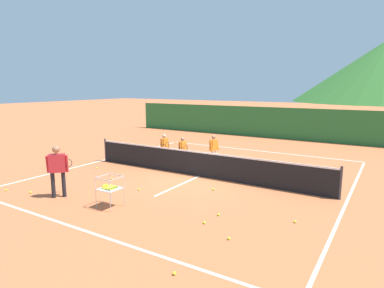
% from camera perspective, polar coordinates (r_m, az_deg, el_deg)
% --- Properties ---
extents(ground_plane, '(120.00, 120.00, 0.00)m').
position_cam_1_polar(ground_plane, '(12.72, 1.19, -5.62)').
color(ground_plane, '#BC6038').
extents(line_baseline_near, '(10.44, 0.08, 0.01)m').
position_cam_1_polar(line_baseline_near, '(8.65, -18.67, -13.85)').
color(line_baseline_near, white).
rests_on(line_baseline_near, ground).
extents(line_baseline_far, '(10.44, 0.08, 0.01)m').
position_cam_1_polar(line_baseline_far, '(18.03, 10.98, -1.12)').
color(line_baseline_far, white).
rests_on(line_baseline_far, ground).
extents(line_sideline_west, '(0.08, 11.64, 0.01)m').
position_cam_1_polar(line_sideline_west, '(15.93, -15.22, -2.75)').
color(line_sideline_west, white).
rests_on(line_sideline_west, ground).
extents(line_sideline_east, '(0.08, 11.64, 0.01)m').
position_cam_1_polar(line_sideline_east, '(11.14, 25.30, -8.87)').
color(line_sideline_east, white).
rests_on(line_sideline_east, ground).
extents(line_service_center, '(0.08, 5.52, 0.01)m').
position_cam_1_polar(line_service_center, '(12.71, 1.19, -5.60)').
color(line_service_center, white).
rests_on(line_service_center, ground).
extents(tennis_net, '(10.07, 0.08, 1.05)m').
position_cam_1_polar(tennis_net, '(12.59, 1.20, -3.43)').
color(tennis_net, '#333338').
rests_on(tennis_net, ground).
extents(instructor, '(0.59, 0.79, 1.63)m').
position_cam_1_polar(instructor, '(10.96, -22.28, -3.63)').
color(instructor, black).
rests_on(instructor, ground).
extents(student_0, '(0.41, 0.60, 1.27)m').
position_cam_1_polar(student_0, '(15.07, -4.78, -0.20)').
color(student_0, black).
rests_on(student_0, ground).
extents(student_1, '(0.40, 0.60, 1.24)m').
position_cam_1_polar(student_1, '(14.32, -1.62, -0.77)').
color(student_1, navy).
rests_on(student_1, ground).
extents(student_2, '(0.29, 0.53, 1.32)m').
position_cam_1_polar(student_2, '(14.45, 3.77, -0.52)').
color(student_2, silver).
rests_on(student_2, ground).
extents(ball_cart, '(0.58, 0.58, 0.90)m').
position_cam_1_polar(ball_cart, '(9.71, -14.08, -7.31)').
color(ball_cart, '#B7B7BC').
rests_on(ball_cart, ground).
extents(tennis_ball_0, '(0.07, 0.07, 0.07)m').
position_cam_1_polar(tennis_ball_0, '(12.65, -13.75, -5.83)').
color(tennis_ball_0, yellow).
rests_on(tennis_ball_0, ground).
extents(tennis_ball_1, '(0.07, 0.07, 0.07)m').
position_cam_1_polar(tennis_ball_1, '(6.49, -3.08, -21.47)').
color(tennis_ball_1, yellow).
rests_on(tennis_ball_1, ground).
extents(tennis_ball_2, '(0.07, 0.07, 0.07)m').
position_cam_1_polar(tennis_ball_2, '(11.07, 3.72, -7.85)').
color(tennis_ball_2, yellow).
rests_on(tennis_ball_2, ground).
extents(tennis_ball_3, '(0.07, 0.07, 0.07)m').
position_cam_1_polar(tennis_ball_3, '(8.51, 2.14, -13.46)').
color(tennis_ball_3, yellow).
rests_on(tennis_ball_3, ground).
extents(tennis_ball_4, '(0.07, 0.07, 0.07)m').
position_cam_1_polar(tennis_ball_4, '(9.02, 4.62, -12.09)').
color(tennis_ball_4, yellow).
rests_on(tennis_ball_4, ground).
extents(tennis_ball_5, '(0.07, 0.07, 0.07)m').
position_cam_1_polar(tennis_ball_5, '(12.58, -29.52, -6.96)').
color(tennis_ball_5, yellow).
rests_on(tennis_ball_5, ground).
extents(tennis_ball_6, '(0.07, 0.07, 0.07)m').
position_cam_1_polar(tennis_ball_6, '(11.96, -26.19, -7.51)').
color(tennis_ball_6, yellow).
rests_on(tennis_ball_6, ground).
extents(tennis_ball_7, '(0.07, 0.07, 0.07)m').
position_cam_1_polar(tennis_ball_7, '(14.43, -16.22, -3.99)').
color(tennis_ball_7, yellow).
rests_on(tennis_ball_7, ground).
extents(tennis_ball_8, '(0.07, 0.07, 0.07)m').
position_cam_1_polar(tennis_ball_8, '(7.76, 6.41, -15.93)').
color(tennis_ball_8, yellow).
rests_on(tennis_ball_8, ground).
extents(tennis_ball_9, '(0.07, 0.07, 0.07)m').
position_cam_1_polar(tennis_ball_9, '(11.19, -9.16, -7.75)').
color(tennis_ball_9, yellow).
rests_on(tennis_ball_9, ground).
extents(tennis_ball_10, '(0.07, 0.07, 0.07)m').
position_cam_1_polar(tennis_ball_10, '(8.95, 17.41, -12.72)').
color(tennis_ball_10, yellow).
rests_on(tennis_ball_10, ground).
extents(windscreen_fence, '(22.97, 0.08, 2.05)m').
position_cam_1_polar(windscreen_fence, '(22.33, 15.41, 3.48)').
color(windscreen_fence, '#286B33').
rests_on(windscreen_fence, ground).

